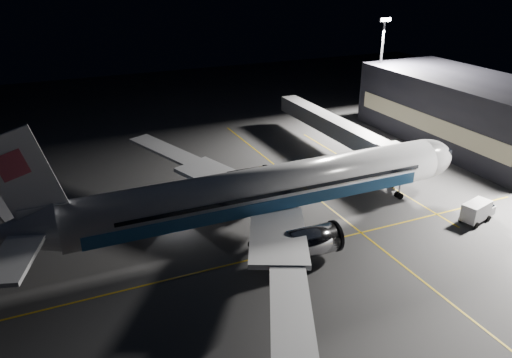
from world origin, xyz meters
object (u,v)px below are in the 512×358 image
Objects in this scene: airliner at (259,191)px; safety_cone_a at (225,184)px; service_truck at (478,210)px; safety_cone_b at (202,202)px; jet_bridge at (340,129)px; floodlight_mast_north at (381,61)px; baggage_tug at (175,206)px; safety_cone_c at (233,216)px.

airliner is 14.85m from safety_cone_a.
safety_cone_b is at bearing 133.64° from service_truck.
jet_bridge is 6.07× the size of service_truck.
safety_cone_a is at bearing 41.23° from safety_cone_b.
service_truck is (-14.61, -41.39, -10.92)m from floodlight_mast_north.
baggage_tug is (-31.39, -9.44, -3.66)m from jet_bridge.
safety_cone_a is at bearing 122.90° from service_truck.
service_truck is 39.17m from baggage_tug.
service_truck is 10.82× the size of safety_cone_a.
safety_cone_c is at bearing -65.94° from safety_cone_b.
floodlight_mast_north is at bearing 55.76° from service_truck.
baggage_tug is (-8.31, 8.61, -4.24)m from airliner.
safety_cone_a is (-22.33, -4.06, -4.32)m from jet_bridge.
airliner reaches higher than baggage_tug.
service_truck is 1.79× the size of baggage_tug.
baggage_tug is 4.85× the size of safety_cone_c.
safety_cone_c is at bearing 139.90° from service_truck.
jet_bridge is 32.98m from baggage_tug.
jet_bridge is (23.08, 18.06, -0.58)m from airliner.
baggage_tug is 5.50× the size of safety_cone_b.
jet_bridge is at bearing 38.04° from airliner.
airliner reaches higher than safety_cone_a.
safety_cone_b is at bearing 114.06° from safety_cone_c.
jet_bridge is at bearing 82.24° from service_truck.
floodlight_mast_north reaches higher than jet_bridge.
jet_bridge is 27.85m from service_truck.
jet_bridge is 28.96m from safety_cone_c.
safety_cone_c reaches higher than safety_cone_a.
safety_cone_c is at bearing 115.27° from airliner.
service_truck is 9.86× the size of safety_cone_b.
airliner is 19.43× the size of baggage_tug.
floodlight_mast_north is 31.71× the size of safety_cone_c.
safety_cone_c is (-24.96, -14.06, -4.26)m from jet_bridge.
airliner is 10.85× the size of service_truck.
airliner is at bearing -64.73° from safety_cone_c.
baggage_tug is at bearing 137.81° from service_truck.
floodlight_mast_north is 45.79m from safety_cone_a.
floodlight_mast_north is at bearing 33.08° from safety_cone_c.
airliner is 2.97× the size of floodlight_mast_north.
jet_bridge is at bearing 29.15° from baggage_tug.
service_truck is (26.47, -9.41, -3.71)m from airliner.
jet_bridge reaches higher than safety_cone_b.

